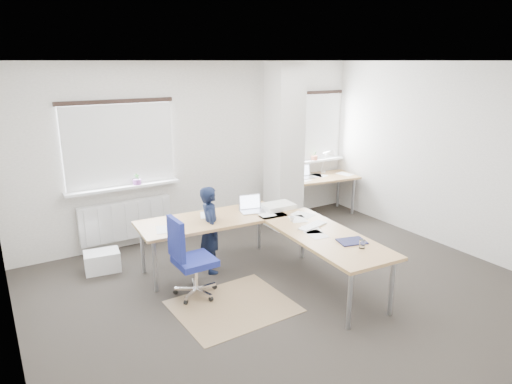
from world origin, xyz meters
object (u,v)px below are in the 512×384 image
desk_main (269,228)px  desk_side (319,179)px  person (211,229)px  task_chair (192,274)px

desk_main → desk_side: 2.80m
desk_main → person: (-0.57, 0.56, -0.09)m
desk_side → person: 3.02m
desk_side → task_chair: 3.73m
desk_main → desk_side: desk_side is taller
task_chair → person: 0.80m
desk_main → desk_side: bearing=40.8°
desk_side → person: size_ratio=1.23×
desk_main → task_chair: 1.16m
desk_main → person: 0.80m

